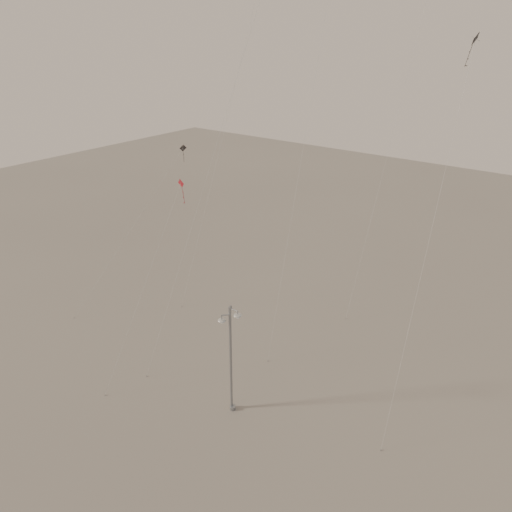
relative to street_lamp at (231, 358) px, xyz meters
The scene contains 7 objects.
ground 5.10m from the street_lamp, 161.64° to the right, with size 160.00×160.00×0.00m, color gray.
street_lamp is the anchor object (origin of this frame).
kite_1 20.25m from the street_lamp, 117.95° to the left, with size 5.37×11.32×30.63m.
kite_3 9.62m from the street_lamp, behind, with size 3.00×7.53×15.68m.
kite_4 17.35m from the street_lamp, 41.99° to the left, with size 1.46×7.21×24.22m.
kite_5 29.30m from the street_lamp, 85.97° to the left, with size 0.57×10.97×29.35m.
kite_6 18.87m from the street_lamp, 152.71° to the left, with size 5.15×11.96×15.31m.
Camera 1 is at (14.72, -15.08, 23.65)m, focal length 28.00 mm.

